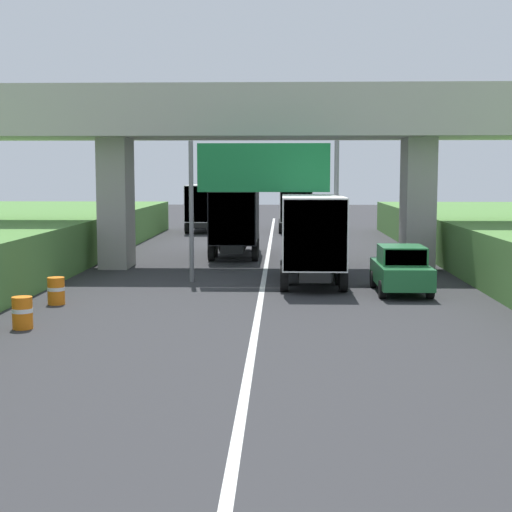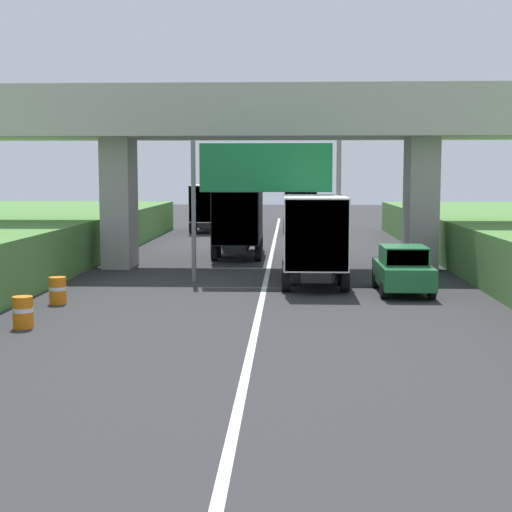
{
  "view_description": "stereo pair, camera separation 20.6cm",
  "coord_description": "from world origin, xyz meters",
  "px_view_note": "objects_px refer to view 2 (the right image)",
  "views": [
    {
      "loc": [
        0.71,
        -4.81,
        4.31
      ],
      "look_at": [
        0.0,
        16.54,
        2.0
      ],
      "focal_mm": 54.01,
      "sensor_mm": 36.0,
      "label": 1
    },
    {
      "loc": [
        0.92,
        -4.81,
        4.31
      ],
      "look_at": [
        0.0,
        16.54,
        2.0
      ],
      "focal_mm": 54.01,
      "sensor_mm": 36.0,
      "label": 2
    }
  ],
  "objects_px": {
    "overhead_highway_sign": "(266,178)",
    "truck_black": "(239,219)",
    "car_green": "(403,270)",
    "construction_barrel_2": "(23,312)",
    "truck_silver": "(300,205)",
    "truck_blue": "(314,234)",
    "construction_barrel_3": "(58,290)",
    "truck_white": "(210,205)"
  },
  "relations": [
    {
      "from": "overhead_highway_sign",
      "to": "truck_silver",
      "type": "xyz_separation_m",
      "value": [
        1.73,
        26.82,
        -2.2
      ]
    },
    {
      "from": "overhead_highway_sign",
      "to": "construction_barrel_3",
      "type": "height_order",
      "value": "overhead_highway_sign"
    },
    {
      "from": "truck_blue",
      "to": "construction_barrel_3",
      "type": "relative_size",
      "value": 8.11
    },
    {
      "from": "overhead_highway_sign",
      "to": "truck_black",
      "type": "height_order",
      "value": "overhead_highway_sign"
    },
    {
      "from": "truck_white",
      "to": "construction_barrel_3",
      "type": "xyz_separation_m",
      "value": [
        -1.75,
        -32.01,
        -1.47
      ]
    },
    {
      "from": "truck_black",
      "to": "truck_blue",
      "type": "relative_size",
      "value": 1.0
    },
    {
      "from": "car_green",
      "to": "construction_barrel_3",
      "type": "height_order",
      "value": "car_green"
    },
    {
      "from": "car_green",
      "to": "construction_barrel_2",
      "type": "distance_m",
      "value": 13.34
    },
    {
      "from": "truck_black",
      "to": "truck_white",
      "type": "bearing_deg",
      "value": 100.92
    },
    {
      "from": "truck_black",
      "to": "overhead_highway_sign",
      "type": "bearing_deg",
      "value": -80.1
    },
    {
      "from": "construction_barrel_2",
      "to": "construction_barrel_3",
      "type": "distance_m",
      "value": 3.99
    },
    {
      "from": "truck_silver",
      "to": "truck_black",
      "type": "bearing_deg",
      "value": -101.05
    },
    {
      "from": "overhead_highway_sign",
      "to": "truck_black",
      "type": "distance_m",
      "value": 9.88
    },
    {
      "from": "overhead_highway_sign",
      "to": "truck_silver",
      "type": "distance_m",
      "value": 26.96
    },
    {
      "from": "truck_white",
      "to": "construction_barrel_2",
      "type": "height_order",
      "value": "truck_white"
    },
    {
      "from": "truck_white",
      "to": "construction_barrel_2",
      "type": "distance_m",
      "value": 36.05
    },
    {
      "from": "truck_black",
      "to": "car_green",
      "type": "bearing_deg",
      "value": -61.26
    },
    {
      "from": "truck_white",
      "to": "car_green",
      "type": "relative_size",
      "value": 1.78
    },
    {
      "from": "truck_black",
      "to": "construction_barrel_3",
      "type": "height_order",
      "value": "truck_black"
    },
    {
      "from": "overhead_highway_sign",
      "to": "truck_silver",
      "type": "relative_size",
      "value": 0.81
    },
    {
      "from": "truck_white",
      "to": "construction_barrel_3",
      "type": "relative_size",
      "value": 8.11
    },
    {
      "from": "truck_white",
      "to": "construction_barrel_2",
      "type": "bearing_deg",
      "value": -92.42
    },
    {
      "from": "car_green",
      "to": "construction_barrel_3",
      "type": "bearing_deg",
      "value": -166.56
    },
    {
      "from": "truck_silver",
      "to": "construction_barrel_3",
      "type": "height_order",
      "value": "truck_silver"
    },
    {
      "from": "construction_barrel_2",
      "to": "truck_white",
      "type": "bearing_deg",
      "value": 87.58
    },
    {
      "from": "truck_white",
      "to": "truck_black",
      "type": "bearing_deg",
      "value": -79.08
    },
    {
      "from": "truck_silver",
      "to": "construction_barrel_2",
      "type": "relative_size",
      "value": 8.11
    },
    {
      "from": "truck_black",
      "to": "construction_barrel_3",
      "type": "xyz_separation_m",
      "value": [
        -5.04,
        -14.96,
        -1.47
      ]
    },
    {
      "from": "truck_white",
      "to": "truck_blue",
      "type": "relative_size",
      "value": 1.0
    },
    {
      "from": "truck_black",
      "to": "car_green",
      "type": "height_order",
      "value": "truck_black"
    },
    {
      "from": "truck_black",
      "to": "truck_blue",
      "type": "bearing_deg",
      "value": -69.84
    },
    {
      "from": "overhead_highway_sign",
      "to": "truck_black",
      "type": "bearing_deg",
      "value": 99.9
    },
    {
      "from": "construction_barrel_2",
      "to": "car_green",
      "type": "bearing_deg",
      "value": 30.55
    },
    {
      "from": "truck_blue",
      "to": "construction_barrel_3",
      "type": "bearing_deg",
      "value": -148.28
    },
    {
      "from": "truck_silver",
      "to": "truck_blue",
      "type": "distance_m",
      "value": 26.98
    },
    {
      "from": "truck_blue",
      "to": "construction_barrel_2",
      "type": "xyz_separation_m",
      "value": [
        -8.36,
        -9.28,
        -1.47
      ]
    },
    {
      "from": "truck_silver",
      "to": "truck_black",
      "type": "distance_m",
      "value": 17.65
    },
    {
      "from": "car_green",
      "to": "construction_barrel_2",
      "type": "xyz_separation_m",
      "value": [
        -11.48,
        -6.78,
        -0.4
      ]
    },
    {
      "from": "truck_black",
      "to": "construction_barrel_3",
      "type": "bearing_deg",
      "value": -108.62
    },
    {
      "from": "construction_barrel_2",
      "to": "truck_black",
      "type": "bearing_deg",
      "value": 75.75
    },
    {
      "from": "truck_blue",
      "to": "construction_barrel_2",
      "type": "bearing_deg",
      "value": -131.99
    },
    {
      "from": "construction_barrel_3",
      "to": "truck_silver",
      "type": "bearing_deg",
      "value": 75.38
    }
  ]
}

